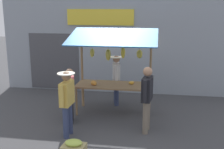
% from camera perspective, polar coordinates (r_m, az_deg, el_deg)
% --- Properties ---
extents(ground_plane, '(40.00, 40.00, 0.00)m').
position_cam_1_polar(ground_plane, '(8.71, 0.31, -7.56)').
color(ground_plane, '#424244').
extents(street_backdrop, '(9.00, 0.30, 3.40)m').
position_cam_1_polar(street_backdrop, '(10.41, 1.85, 5.59)').
color(street_backdrop, '#8C939E').
rests_on(street_backdrop, ground).
extents(market_stall, '(2.50, 1.46, 2.50)m').
position_cam_1_polar(market_stall, '(8.31, 0.54, 2.40)').
color(market_stall, olive).
rests_on(market_stall, ground).
extents(vendor_with_sunhat, '(0.42, 0.68, 1.61)m').
position_cam_1_polar(vendor_with_sunhat, '(9.14, 0.85, -0.32)').
color(vendor_with_sunhat, navy).
rests_on(vendor_with_sunhat, ground).
extents(shopper_with_ponytail, '(0.32, 0.65, 1.52)m').
position_cam_1_polar(shopper_with_ponytail, '(7.82, -8.36, -3.53)').
color(shopper_with_ponytail, '#232328').
rests_on(shopper_with_ponytail, ground).
extents(shopper_with_shopping_bag, '(0.42, 0.70, 1.63)m').
position_cam_1_polar(shopper_with_shopping_bag, '(6.98, -8.99, -4.80)').
color(shopper_with_shopping_bag, navy).
rests_on(shopper_with_shopping_bag, ground).
extents(shopper_in_striped_shirt, '(0.28, 0.71, 1.69)m').
position_cam_1_polar(shopper_in_striped_shirt, '(7.17, 7.02, -4.03)').
color(shopper_in_striped_shirt, '#726656').
rests_on(shopper_in_striped_shirt, ground).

